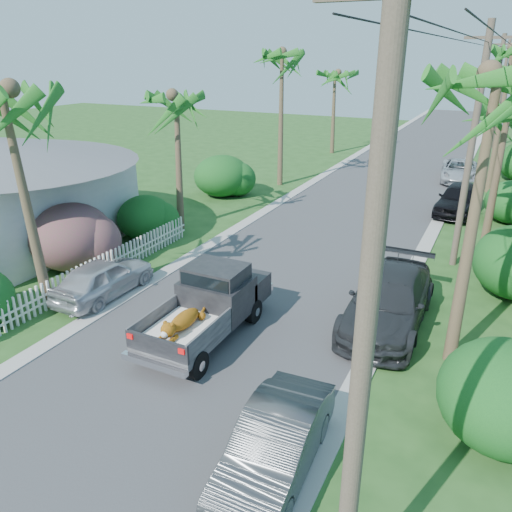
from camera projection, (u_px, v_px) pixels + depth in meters
The scene contains 26 objects.
ground at pixel (134, 418), 11.65m from camera, with size 120.00×120.00×0.00m, color #23481B.
road at pixel (383, 184), 32.39m from camera, with size 8.00×100.00×0.02m, color #38383A.
curb_left at pixel (320, 177), 34.15m from camera, with size 0.60×100.00×0.06m, color #A5A39E.
curb_right at pixel (453, 192), 30.61m from camera, with size 0.60×100.00×0.06m, color #A5A39E.
pickup_truck at pixel (212, 301), 14.92m from camera, with size 1.98×5.12×2.06m.
parked_car_rn at pixel (275, 445), 9.90m from camera, with size 1.42×4.06×1.34m, color #323638.
parked_car_rm at pixel (389, 301), 15.39m from camera, with size 2.25×5.53×1.61m, color #28292C.
parked_car_rf at pixel (459, 199), 26.18m from camera, with size 1.87×4.66×1.59m, color black.
parked_car_rd at pixel (460, 171), 32.94m from camera, with size 2.27×4.93×1.37m, color silver.
parked_car_ln at pixel (104, 278), 17.26m from camera, with size 1.59×3.96×1.35m, color silver.
palm_l_a at pixel (6, 90), 14.07m from camera, with size 4.40×4.40×8.20m.
palm_l_b at pixel (175, 96), 22.09m from camera, with size 4.40×4.40×7.40m.
palm_l_c at pixel (282, 53), 29.39m from camera, with size 4.40×4.40×9.20m.
palm_l_d at pixel (336, 73), 40.11m from camera, with size 4.40×4.40×7.70m.
palm_r_a at pixel (498, 76), 11.24m from camera, with size 4.40×4.40×8.70m.
palm_r_b at pixel (509, 108), 19.14m from camera, with size 4.40×4.40×7.20m.
shrub_l_b at pixel (72, 237), 19.34m from camera, with size 3.00×3.30×2.60m, color #A6175B.
shrub_l_c at pixel (145, 217), 22.61m from camera, with size 2.40×2.64×2.00m, color #12421A.
shrub_l_d at pixel (222, 176), 29.42m from camera, with size 3.20×3.52×2.40m, color #12421A.
shrub_r_a at pixel (505, 396), 10.58m from camera, with size 2.80×3.08×2.30m, color #12421A.
shrub_r_c at pixel (512, 202), 24.76m from camera, with size 2.60×2.86×2.10m, color #12421A.
picket_fence at pixel (100, 268), 18.49m from camera, with size 0.10×11.00×1.00m, color white.
utility_pole_a at pixel (363, 351), 5.95m from camera, with size 1.60×0.26×9.00m.
utility_pole_b at pixel (471, 150), 18.40m from camera, with size 1.60×0.26×9.00m.
utility_pole_c at pixel (492, 111), 30.85m from camera, with size 1.60×0.26×9.00m.
utility_pole_d at pixel (500, 94), 43.30m from camera, with size 1.60×0.26×9.00m.
Camera 1 is at (6.71, -7.12, 7.89)m, focal length 35.00 mm.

